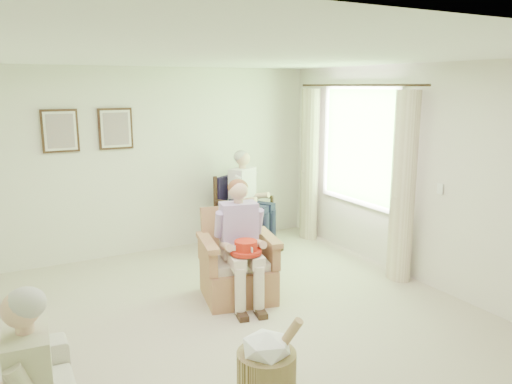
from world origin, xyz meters
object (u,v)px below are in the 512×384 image
at_px(red_hat, 246,248).
at_px(hatbox, 267,364).
at_px(wood_armchair, 241,208).
at_px(person_wicker, 242,234).
at_px(wicker_armchair, 237,270).
at_px(person_dark, 247,193).

height_order(red_hat, hatbox, red_hat).
relative_size(wood_armchair, person_wicker, 0.79).
bearing_deg(hatbox, wicker_armchair, 70.72).
bearing_deg(wood_armchair, wicker_armchair, -148.91).
distance_m(person_dark, hatbox, 3.62).
distance_m(wicker_armchair, hatbox, 1.86).
bearing_deg(person_dark, person_wicker, -149.52).
bearing_deg(red_hat, hatbox, -111.49).
xyz_separation_m(wicker_armchair, red_hat, (-0.05, -0.33, 0.36)).
bearing_deg(wood_armchair, person_wicker, -147.10).
bearing_deg(wood_armchair, red_hat, -146.01).
xyz_separation_m(wicker_armchair, person_wicker, (0.00, -0.13, 0.46)).
distance_m(person_wicker, person_dark, 1.85).
height_order(person_wicker, person_dark, person_dark).
height_order(person_dark, red_hat, person_dark).
bearing_deg(wood_armchair, person_dark, -120.36).
xyz_separation_m(red_hat, hatbox, (-0.56, -1.42, -0.42)).
relative_size(red_hat, hatbox, 0.49).
bearing_deg(hatbox, person_dark, 64.93).
bearing_deg(wicker_armchair, person_wicker, -77.90).
xyz_separation_m(person_wicker, hatbox, (-0.61, -1.62, -0.51)).
relative_size(wicker_armchair, hatbox, 1.47).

